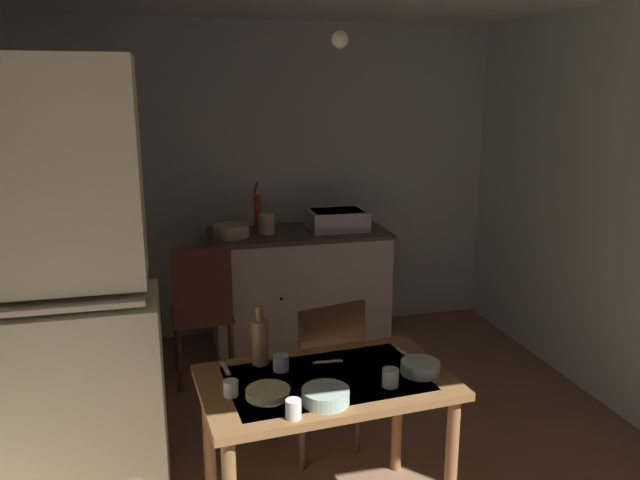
% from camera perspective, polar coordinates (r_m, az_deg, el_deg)
% --- Properties ---
extents(ground_plane, '(4.80, 4.80, 0.00)m').
position_cam_1_polar(ground_plane, '(3.63, 1.29, -19.03)').
color(ground_plane, '#8A644B').
extents(wall_back, '(3.74, 0.10, 2.47)m').
position_cam_1_polar(wall_back, '(5.01, -4.58, 5.37)').
color(wall_back, silver).
rests_on(wall_back, ground).
extents(hutch_cabinet, '(0.92, 0.48, 2.11)m').
position_cam_1_polar(hutch_cabinet, '(3.01, -23.46, -6.52)').
color(hutch_cabinet, beige).
rests_on(hutch_cabinet, ground).
extents(counter_cabinet, '(1.36, 0.64, 0.90)m').
position_cam_1_polar(counter_cabinet, '(4.86, -1.93, -4.35)').
color(counter_cabinet, beige).
rests_on(counter_cabinet, ground).
extents(sink_basin, '(0.44, 0.34, 0.15)m').
position_cam_1_polar(sink_basin, '(4.80, 1.60, 1.90)').
color(sink_basin, white).
rests_on(sink_basin, counter_cabinet).
extents(hand_pump, '(0.05, 0.27, 0.39)m').
position_cam_1_polar(hand_pump, '(4.70, -5.78, 2.71)').
color(hand_pump, maroon).
rests_on(hand_pump, counter_cabinet).
extents(mixing_bowl_counter, '(0.26, 0.26, 0.09)m').
position_cam_1_polar(mixing_bowl_counter, '(4.60, -8.18, 0.86)').
color(mixing_bowl_counter, beige).
rests_on(mixing_bowl_counter, counter_cabinet).
extents(stoneware_crock, '(0.12, 0.12, 0.15)m').
position_cam_1_polar(stoneware_crock, '(4.68, -4.95, 1.52)').
color(stoneware_crock, beige).
rests_on(stoneware_crock, counter_cabinet).
extents(dining_table, '(1.14, 0.75, 0.73)m').
position_cam_1_polar(dining_table, '(2.84, 0.56, -14.53)').
color(dining_table, brown).
rests_on(dining_table, ground).
extents(chair_far_side, '(0.49, 0.49, 0.89)m').
position_cam_1_polar(chair_far_side, '(3.42, 0.11, -11.97)').
color(chair_far_side, '#50321C').
rests_on(chair_far_side, ground).
extents(chair_by_counter, '(0.41, 0.41, 0.98)m').
position_cam_1_polar(chair_by_counter, '(4.25, -10.79, -6.37)').
color(chair_by_counter, '#542D18').
rests_on(chair_by_counter, ground).
extents(serving_bowl_wide, '(0.17, 0.17, 0.06)m').
position_cam_1_polar(serving_bowl_wide, '(2.86, 9.20, -11.50)').
color(serving_bowl_wide, '#ADD1C1').
rests_on(serving_bowl_wide, dining_table).
extents(soup_bowl_small, '(0.20, 0.20, 0.06)m').
position_cam_1_polar(soup_bowl_small, '(2.59, 0.51, -14.14)').
color(soup_bowl_small, '#ADD1C1').
rests_on(soup_bowl_small, dining_table).
extents(sauce_dish, '(0.19, 0.19, 0.03)m').
position_cam_1_polar(sauce_dish, '(2.65, -4.81, -13.82)').
color(sauce_dish, beige).
rests_on(sauce_dish, dining_table).
extents(teacup_mint, '(0.06, 0.06, 0.07)m').
position_cam_1_polar(teacup_mint, '(2.66, -8.19, -13.34)').
color(teacup_mint, white).
rests_on(teacup_mint, dining_table).
extents(teacup_cream, '(0.06, 0.06, 0.08)m').
position_cam_1_polar(teacup_cream, '(2.48, -2.46, -15.27)').
color(teacup_cream, white).
rests_on(teacup_cream, dining_table).
extents(mug_dark, '(0.07, 0.07, 0.07)m').
position_cam_1_polar(mug_dark, '(2.85, -3.62, -11.21)').
color(mug_dark, '#9EB2C6').
rests_on(mug_dark, dining_table).
extents(mug_tall, '(0.07, 0.07, 0.08)m').
position_cam_1_polar(mug_tall, '(2.73, 6.50, -12.47)').
color(mug_tall, '#ADD1C1').
rests_on(mug_tall, dining_table).
extents(glass_bottle, '(0.08, 0.08, 0.28)m').
position_cam_1_polar(glass_bottle, '(2.89, -5.55, -9.19)').
color(glass_bottle, olive).
rests_on(glass_bottle, dining_table).
extents(table_knife, '(0.07, 0.21, 0.00)m').
position_cam_1_polar(table_knife, '(3.02, 8.27, -10.54)').
color(table_knife, silver).
rests_on(table_knife, dining_table).
extents(teaspoon_near_bowl, '(0.04, 0.14, 0.00)m').
position_cam_1_polar(teaspoon_near_bowl, '(2.90, -8.70, -11.61)').
color(teaspoon_near_bowl, beige).
rests_on(teaspoon_near_bowl, dining_table).
extents(teaspoon_by_cup, '(0.14, 0.03, 0.00)m').
position_cam_1_polar(teaspoon_by_cup, '(2.94, 0.72, -11.12)').
color(teaspoon_by_cup, beige).
rests_on(teaspoon_by_cup, dining_table).
extents(pendant_bulb, '(0.08, 0.08, 0.08)m').
position_cam_1_polar(pendant_bulb, '(2.99, 1.93, 17.96)').
color(pendant_bulb, '#F9EFCC').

